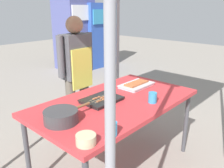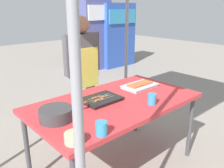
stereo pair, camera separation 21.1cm
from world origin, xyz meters
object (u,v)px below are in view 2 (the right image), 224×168
Objects in this scene: condiment_bowl at (74,138)px; drink_cup_near_edge at (152,99)px; tray_grilled_sausages at (140,86)px; tray_meat_skewers at (101,99)px; neighbor_stall_right at (91,34)px; stall_table at (116,105)px; drink_cup_by_wok at (101,128)px; cooking_wok at (56,114)px; vendor_woman at (83,67)px; neighbor_stall_left at (114,35)px.

drink_cup_near_edge is (0.88, 0.07, 0.02)m from condiment_bowl.
condiment_bowl is at bearing -158.69° from tray_grilled_sausages.
neighbor_stall_right reaches higher than tray_meat_skewers.
drink_cup_by_wok reaches higher than stall_table.
cooking_wok is at bearing 159.40° from drink_cup_near_edge.
vendor_woman is 3.79m from neighbor_stall_left.
neighbor_stall_right reaches higher than cooking_wok.
drink_cup_near_edge is 4.64m from neighbor_stall_left.
drink_cup_by_wok is at bearing -74.47° from cooking_wok.
tray_meat_skewers is at bearing 65.97° from vendor_woman.
stall_table is at bearing 122.47° from drink_cup_near_edge.
stall_table is 3.78× the size of cooking_wok.
tray_meat_skewers is 0.20× the size of neighbor_stall_right.
drink_cup_near_edge is (0.18, -0.29, 0.10)m from stall_table.
drink_cup_near_edge is at bearing 9.20° from drink_cup_by_wok.
neighbor_stall_left is (2.61, 3.25, 0.07)m from tray_grilled_sausages.
stall_table is 4.54m from neighbor_stall_left.
cooking_wok is at bearing 78.05° from condiment_bowl.
drink_cup_by_wok is 0.05× the size of neighbor_stall_right.
tray_grilled_sausages is 1.23m from condiment_bowl.
drink_cup_by_wok is (-0.50, -0.40, 0.10)m from stall_table.
neighbor_stall_left reaches higher than drink_cup_near_edge.
tray_meat_skewers is 0.51m from cooking_wok.
neighbor_stall_left is (3.18, 3.27, 0.08)m from tray_meat_skewers.
drink_cup_by_wok is (0.19, -0.04, 0.02)m from condiment_bowl.
condiment_bowl is (-0.08, -0.37, -0.02)m from cooking_wok.
tray_grilled_sausages is at bearing 54.70° from drink_cup_near_edge.
drink_cup_near_edge is at bearing -57.53° from stall_table.
drink_cup_near_edge reaches higher than tray_grilled_sausages.
cooking_wok is at bearing -175.69° from tray_grilled_sausages.
vendor_woman is at bearing 52.34° from condiment_bowl.
stall_table is at bearing -168.23° from tray_grilled_sausages.
cooking_wok is 0.28× the size of vendor_woman.
cooking_wok is at bearing -172.65° from tray_meat_skewers.
drink_cup_by_wok is at bearing -126.36° from neighbor_stall_right.
drink_cup_by_wok is at bearing -133.61° from neighbor_stall_left.
drink_cup_near_edge is (0.80, -0.30, -0.00)m from cooking_wok.
drink_cup_by_wok is 0.07× the size of vendor_woman.
neighbor_stall_left is 0.93× the size of neighbor_stall_right.
vendor_woman is at bearing 74.96° from stall_table.
tray_meat_skewers is at bearing 7.35° from cooking_wok.
condiment_bowl is 1.51m from vendor_woman.
neighbor_stall_left is at bearing 46.39° from drink_cup_by_wok.
vendor_woman is (0.34, 0.76, 0.11)m from tray_meat_skewers.
stall_table is 4.49× the size of tray_meat_skewers.
condiment_bowl is at bearing -143.39° from tray_meat_skewers.
drink_cup_by_wok reaches higher than condiment_bowl.
cooking_wok is at bearing 105.53° from drink_cup_by_wok.
neighbor_stall_left is at bearing 47.52° from stall_table.
vendor_woman is at bearing 59.51° from drink_cup_by_wok.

